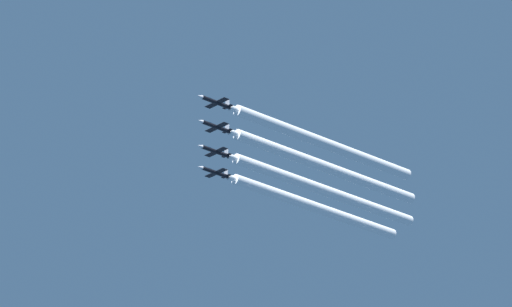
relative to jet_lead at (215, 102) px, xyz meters
name	(u,v)px	position (x,y,z in m)	size (l,w,h in m)	color
jet_lead	(215,102)	(0.00, 0.00, 0.00)	(8.50, 12.39, 2.98)	black
jet_second_echelon	(215,126)	(9.95, -8.68, -1.62)	(8.50, 12.39, 2.98)	black
jet_third_echelon	(214,151)	(20.89, -17.97, -3.15)	(8.50, 12.39, 2.98)	black
jet_fourth_echelon	(214,172)	(31.21, -26.92, -4.10)	(8.50, 12.39, 2.98)	black
smoke_trail_lead	(322,142)	(0.00, -42.27, -0.03)	(3.34, 73.27, 3.34)	white
smoke_trail_second_echelon	(324,166)	(9.95, -52.66, -1.65)	(3.34, 76.70, 3.34)	white
smoke_trail_third_echelon	(323,190)	(20.89, -62.68, -3.18)	(3.34, 78.15, 3.34)	white
smoke_trail_fourth_echelon	(313,207)	(31.21, -68.50, -4.13)	(3.34, 71.88, 3.34)	white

